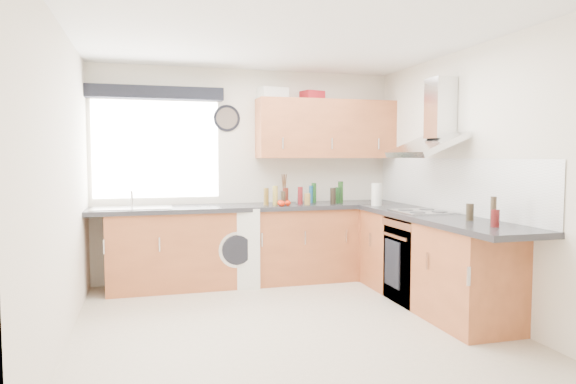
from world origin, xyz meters
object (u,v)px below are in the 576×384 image
object	(u,v)px
extractor_hood	(433,126)
upper_cabinets	(327,129)
oven	(421,260)
washing_machine	(232,245)

from	to	relation	value
extractor_hood	upper_cabinets	bearing A→B (deg)	116.13
oven	washing_machine	bearing A→B (deg)	144.79
upper_cabinets	washing_machine	world-z (taller)	upper_cabinets
oven	upper_cabinets	bearing A→B (deg)	112.54
upper_cabinets	washing_machine	distance (m)	1.80
washing_machine	upper_cabinets	bearing A→B (deg)	14.91
extractor_hood	upper_cabinets	size ratio (longest dim) A/B	0.46
oven	extractor_hood	distance (m)	1.35
upper_cabinets	washing_machine	size ratio (longest dim) A/B	1.90
extractor_hood	washing_machine	size ratio (longest dim) A/B	0.87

